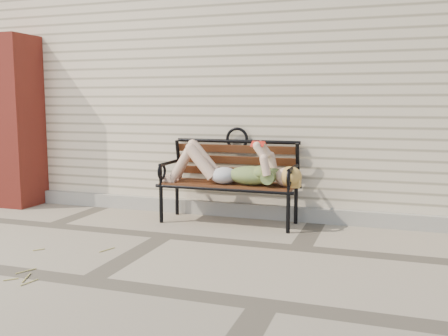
% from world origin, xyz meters
% --- Properties ---
extents(ground, '(80.00, 80.00, 0.00)m').
position_xyz_m(ground, '(0.00, 0.00, 0.00)').
color(ground, gray).
rests_on(ground, ground).
extents(house_wall, '(8.00, 4.00, 3.00)m').
position_xyz_m(house_wall, '(0.00, 3.00, 1.50)').
color(house_wall, beige).
rests_on(house_wall, ground).
extents(foundation_strip, '(8.00, 0.10, 0.15)m').
position_xyz_m(foundation_strip, '(0.00, 0.97, 0.07)').
color(foundation_strip, gray).
rests_on(foundation_strip, ground).
extents(brick_pillar, '(0.50, 0.50, 2.00)m').
position_xyz_m(brick_pillar, '(-2.30, 0.75, 1.00)').
color(brick_pillar, '#9F2F24').
rests_on(brick_pillar, ground).
extents(garden_bench, '(1.49, 0.59, 0.96)m').
position_xyz_m(garden_bench, '(0.40, 0.75, 0.54)').
color(garden_bench, black).
rests_on(garden_bench, ground).
extents(reading_woman, '(1.41, 0.32, 0.44)m').
position_xyz_m(reading_woman, '(0.41, 0.63, 0.57)').
color(reading_woman, '#0A3146').
rests_on(reading_woman, ground).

